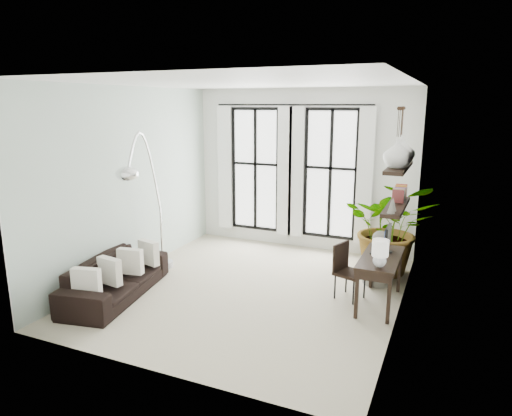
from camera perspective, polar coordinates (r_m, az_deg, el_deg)
The scene contains 16 objects.
floor at distance 7.39m, azimuth -0.65°, elevation -10.18°, with size 5.00×5.00×0.00m, color #B4AD8F.
ceiling at distance 6.81m, azimuth -0.72°, elevation 15.45°, with size 5.00×5.00×0.00m, color white.
wall_left at distance 8.10m, azimuth -15.37°, elevation 3.22°, with size 5.00×5.00×0.00m, color #B2C6B8.
wall_right at distance 6.35m, azimuth 18.14°, elevation 0.47°, with size 5.00×5.00×0.00m, color white.
wall_back at distance 9.23m, azimuth 5.74°, elevation 4.76°, with size 4.50×4.50×0.00m, color white.
windows at distance 9.23m, azimuth 4.42°, elevation 4.53°, with size 3.26×0.13×2.65m.
wall_shelves at distance 6.63m, azimuth 17.28°, elevation 2.15°, with size 0.25×1.30×0.60m.
sofa at distance 7.38m, azimuth -17.10°, elevation -8.29°, with size 2.06×0.81×0.60m, color black.
throw_pillows at distance 7.25m, azimuth -16.60°, elevation -6.96°, with size 0.40×1.52×0.40m.
plant at distance 8.17m, azimuth 16.49°, elevation -2.34°, with size 1.48×1.29×1.65m, color #2D7228.
desk at distance 6.82m, azimuth 15.25°, elevation -6.34°, with size 0.53×1.26×1.14m.
desk_chair at distance 7.10m, azimuth 11.20°, elevation -7.27°, with size 0.51×0.51×0.84m.
arc_lamp at distance 7.44m, azimuth -13.86°, elevation 4.99°, with size 0.75×1.65×2.49m.
buddha at distance 7.79m, azimuth 15.09°, elevation -6.45°, with size 0.50×0.50×0.89m.
vase_a at distance 6.27m, azimuth 17.30°, elevation 6.54°, with size 0.37×0.37×0.38m, color white.
vase_b at distance 6.67m, azimuth 17.70°, elevation 6.86°, with size 0.37×0.37×0.38m, color white.
Camera 1 is at (2.80, -6.20, 2.90)m, focal length 32.00 mm.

